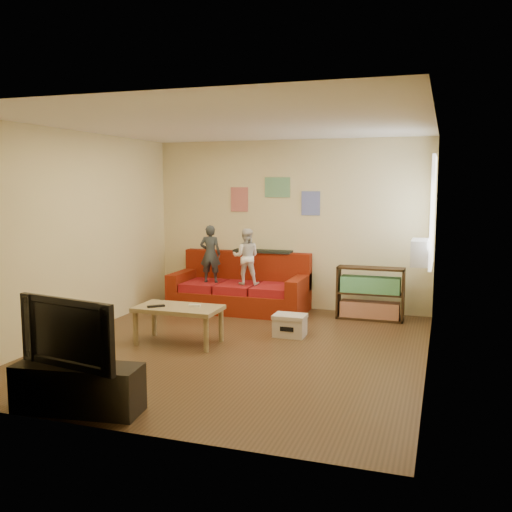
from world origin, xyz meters
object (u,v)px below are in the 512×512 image
(child_a, at_px, (210,254))
(bookshelf, at_px, (370,296))
(child_b, at_px, (246,257))
(file_box, at_px, (290,325))
(television, at_px, (76,331))
(coffee_table, at_px, (178,312))
(tv_stand, at_px, (78,388))
(sofa, at_px, (241,290))

(child_a, xyz_separation_m, bookshelf, (2.50, 0.16, -0.55))
(child_b, xyz_separation_m, file_box, (1.01, -1.13, -0.74))
(child_b, height_order, television, child_b)
(child_a, relative_size, child_b, 1.05)
(coffee_table, distance_m, bookshelf, 2.97)
(child_a, height_order, bookshelf, child_a)
(file_box, height_order, tv_stand, tv_stand)
(tv_stand, height_order, television, television)
(coffee_table, height_order, file_box, coffee_table)
(coffee_table, bearing_deg, tv_stand, -87.18)
(child_b, bearing_deg, child_a, -13.31)
(child_a, height_order, tv_stand, child_a)
(child_a, xyz_separation_m, coffee_table, (0.37, -1.91, -0.49))
(sofa, distance_m, bookshelf, 2.05)
(coffee_table, height_order, television, television)
(child_a, bearing_deg, coffee_table, 91.14)
(child_a, bearing_deg, television, 86.76)
(bookshelf, relative_size, television, 0.92)
(bookshelf, xyz_separation_m, file_box, (-0.88, -1.30, -0.20))
(sofa, bearing_deg, television, -89.60)
(child_a, height_order, coffee_table, child_a)
(coffee_table, bearing_deg, television, -87.18)
(child_a, relative_size, tv_stand, 0.80)
(television, bearing_deg, bookshelf, 75.77)
(child_b, xyz_separation_m, television, (-0.12, -4.15, -0.15))
(coffee_table, distance_m, television, 2.26)
(sofa, bearing_deg, file_box, -48.37)
(sofa, height_order, file_box, sofa)
(child_a, distance_m, file_box, 2.11)
(child_a, distance_m, tv_stand, 4.23)
(child_a, bearing_deg, file_box, 135.04)
(child_b, xyz_separation_m, coffee_table, (-0.23, -1.91, -0.47))
(tv_stand, xyz_separation_m, television, (0.00, 0.00, 0.52))
(coffee_table, distance_m, tv_stand, 2.25)
(coffee_table, relative_size, tv_stand, 0.93)
(bookshelf, relative_size, file_box, 2.30)
(sofa, distance_m, coffee_table, 2.09)
(sofa, distance_m, file_box, 1.76)
(child_b, bearing_deg, bookshelf, 171.65)
(child_b, bearing_deg, tv_stand, 75.07)
(coffee_table, bearing_deg, child_b, 83.22)
(sofa, height_order, bookshelf, sofa)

